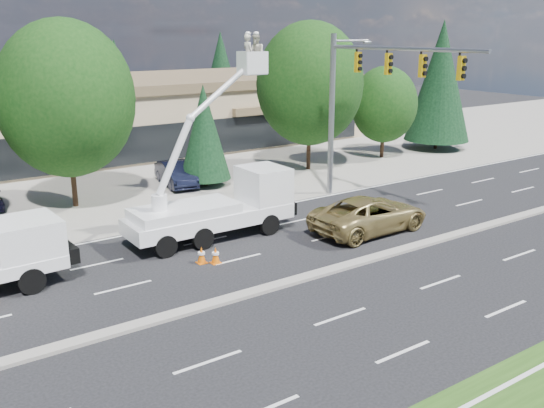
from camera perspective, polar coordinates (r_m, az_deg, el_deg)
ground at (r=22.79m, az=1.11°, el=-7.62°), size 140.00×140.00×0.00m
concrete_apron at (r=39.92m, az=-16.05°, el=2.14°), size 140.00×22.00×0.01m
road_median at (r=22.76m, az=1.11°, el=-7.48°), size 120.00×0.55×0.12m
strip_mall at (r=48.83m, az=-20.24°, el=7.60°), size 50.40×15.40×5.50m
tree_front_d at (r=33.37m, az=-18.82°, el=9.34°), size 7.08×7.08×9.82m
tree_front_e at (r=36.73m, az=-6.40°, el=6.74°), size 3.11×3.11×6.14m
tree_front_f at (r=40.84m, az=3.57°, el=11.22°), size 7.09×7.09×9.84m
tree_front_g at (r=45.68m, az=10.51°, el=9.19°), size 4.84×4.84×6.72m
tree_front_h at (r=49.98m, az=15.55°, el=11.10°), size 5.07×5.07×10.00m
tree_back_c at (r=63.12m, az=-14.45°, el=11.29°), size 4.27×4.27×8.41m
tree_back_d at (r=68.27m, az=-4.82°, el=12.36°), size 4.62×4.62×9.11m
signal_mast at (r=32.87m, az=8.21°, el=10.47°), size 2.76×10.16×9.00m
bucket_truck at (r=27.64m, az=-4.53°, el=0.87°), size 7.80×2.59×9.10m
traffic_cone_b at (r=24.88m, az=-6.65°, el=-4.80°), size 0.40×0.40×0.70m
traffic_cone_c at (r=24.80m, az=-5.34°, el=-4.82°), size 0.40×0.40×0.70m
minivan at (r=28.80m, az=9.17°, el=-0.95°), size 6.05×2.88×1.67m
parked_car_east at (r=37.45m, az=-9.03°, el=2.83°), size 2.25×4.65×1.47m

